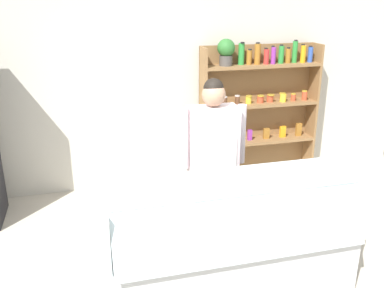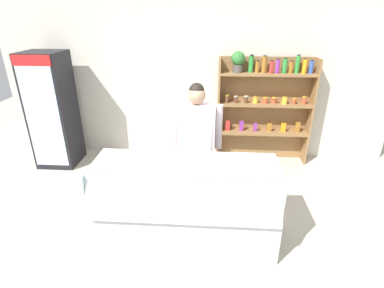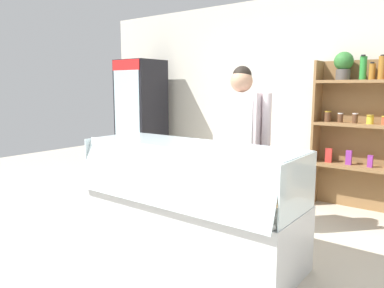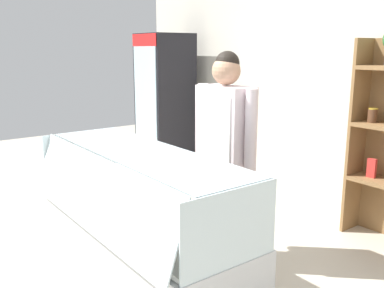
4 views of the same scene
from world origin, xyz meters
name	(u,v)px [view 2 (image 2 of 4)]	position (x,y,z in m)	size (l,w,h in m)	color
ground_plane	(185,232)	(0.00, 0.00, 0.00)	(12.00, 12.00, 0.00)	beige
back_wall	(196,82)	(0.00, 2.30, 1.35)	(6.80, 0.10, 2.70)	beige
drinks_fridge	(53,111)	(-2.38, 1.72, 0.96)	(0.63, 0.64, 1.92)	black
shelving_unit	(262,102)	(1.14, 2.09, 1.08)	(1.59, 0.29, 1.91)	olive
deli_display_case	(185,217)	(0.01, -0.10, 0.31)	(2.03, 0.78, 1.01)	silver
shop_clerk	(196,136)	(0.09, 0.66, 1.02)	(0.66, 0.25, 1.71)	#383D51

